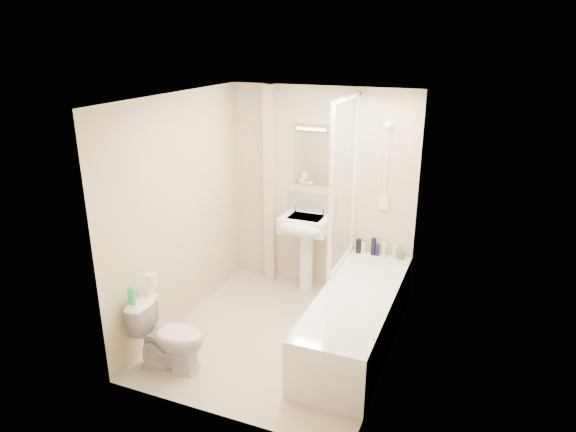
% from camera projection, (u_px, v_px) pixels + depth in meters
% --- Properties ---
extents(floor, '(2.50, 2.50, 0.00)m').
position_uv_depth(floor, '(279.00, 336.00, 5.25)').
color(floor, beige).
rests_on(floor, ground).
extents(wall_back, '(2.20, 0.02, 2.40)m').
position_uv_depth(wall_back, '(321.00, 192.00, 5.95)').
color(wall_back, beige).
rests_on(wall_back, ground).
extents(wall_left, '(0.02, 2.50, 2.40)m').
position_uv_depth(wall_left, '(180.00, 212.00, 5.25)').
color(wall_left, beige).
rests_on(wall_left, ground).
extents(wall_right, '(0.02, 2.50, 2.40)m').
position_uv_depth(wall_right, '(394.00, 243.00, 4.46)').
color(wall_right, beige).
rests_on(wall_right, ground).
extents(ceiling, '(2.20, 2.50, 0.02)m').
position_uv_depth(ceiling, '(278.00, 97.00, 4.46)').
color(ceiling, white).
rests_on(ceiling, wall_back).
extents(tile_back, '(0.70, 0.01, 1.75)m').
position_uv_depth(tile_back, '(386.00, 180.00, 5.59)').
color(tile_back, beige).
rests_on(tile_back, wall_back).
extents(tile_right, '(0.01, 2.10, 1.75)m').
position_uv_depth(tile_right, '(399.00, 212.00, 4.56)').
color(tile_right, beige).
rests_on(tile_right, wall_right).
extents(pipe_boxing, '(0.12, 0.12, 2.40)m').
position_uv_depth(pipe_boxing, '(270.00, 187.00, 6.11)').
color(pipe_boxing, beige).
rests_on(pipe_boxing, ground).
extents(splashback, '(0.60, 0.02, 0.30)m').
position_uv_depth(splashback, '(312.00, 205.00, 6.03)').
color(splashback, beige).
rests_on(splashback, wall_back).
extents(mirror, '(0.46, 0.01, 0.60)m').
position_uv_depth(mirror, '(312.00, 159.00, 5.85)').
color(mirror, white).
rests_on(mirror, wall_back).
extents(strip_light, '(0.42, 0.07, 0.07)m').
position_uv_depth(strip_light, '(312.00, 127.00, 5.70)').
color(strip_light, silver).
rests_on(strip_light, wall_back).
extents(bathtub, '(0.70, 2.10, 0.55)m').
position_uv_depth(bathtub, '(356.00, 317.00, 5.05)').
color(bathtub, white).
rests_on(bathtub, ground).
extents(shower_screen, '(0.04, 0.92, 1.80)m').
position_uv_depth(shower_screen, '(344.00, 184.00, 5.33)').
color(shower_screen, white).
rests_on(shower_screen, bathtub).
extents(shower_fixture, '(0.10, 0.16, 0.99)m').
position_uv_depth(shower_fixture, '(386.00, 170.00, 5.51)').
color(shower_fixture, white).
rests_on(shower_fixture, wall_back).
extents(pedestal_sink, '(0.56, 0.50, 1.07)m').
position_uv_depth(pedestal_sink, '(305.00, 233.00, 5.93)').
color(pedestal_sink, white).
rests_on(pedestal_sink, ground).
extents(bottle_black_a, '(0.06, 0.06, 0.16)m').
position_uv_depth(bottle_black_a, '(359.00, 246.00, 5.88)').
color(bottle_black_a, black).
rests_on(bottle_black_a, bathtub).
extents(bottle_white_a, '(0.05, 0.05, 0.13)m').
position_uv_depth(bottle_white_a, '(363.00, 248.00, 5.86)').
color(bottle_white_a, white).
rests_on(bottle_white_a, bathtub).
extents(bottle_black_b, '(0.06, 0.06, 0.20)m').
position_uv_depth(bottle_black_b, '(373.00, 247.00, 5.81)').
color(bottle_black_b, black).
rests_on(bottle_black_b, bathtub).
extents(bottle_blue, '(0.05, 0.05, 0.14)m').
position_uv_depth(bottle_blue, '(377.00, 250.00, 5.81)').
color(bottle_blue, '#12124F').
rests_on(bottle_blue, bathtub).
extents(bottle_cream, '(0.06, 0.06, 0.17)m').
position_uv_depth(bottle_cream, '(384.00, 250.00, 5.77)').
color(bottle_cream, beige).
rests_on(bottle_cream, bathtub).
extents(bottle_white_b, '(0.05, 0.05, 0.14)m').
position_uv_depth(bottle_white_b, '(395.00, 252.00, 5.73)').
color(bottle_white_b, silver).
rests_on(bottle_white_b, bathtub).
extents(bottle_green, '(0.07, 0.07, 0.09)m').
position_uv_depth(bottle_green, '(401.00, 255.00, 5.72)').
color(bottle_green, green).
rests_on(bottle_green, bathtub).
extents(toilet, '(0.53, 0.74, 0.66)m').
position_uv_depth(toilet, '(169.00, 336.00, 4.66)').
color(toilet, white).
rests_on(toilet, ground).
extents(toilet_roll_lower, '(0.10, 0.10, 0.10)m').
position_uv_depth(toilet_roll_lower, '(148.00, 289.00, 4.71)').
color(toilet_roll_lower, white).
rests_on(toilet_roll_lower, toilet).
extents(toilet_roll_upper, '(0.10, 0.10, 0.10)m').
position_uv_depth(toilet_roll_upper, '(151.00, 280.00, 4.66)').
color(toilet_roll_upper, white).
rests_on(toilet_roll_upper, toilet_roll_lower).
extents(green_bottle, '(0.07, 0.07, 0.17)m').
position_uv_depth(green_bottle, '(132.00, 296.00, 4.51)').
color(green_bottle, '#28C45C').
rests_on(green_bottle, toilet).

